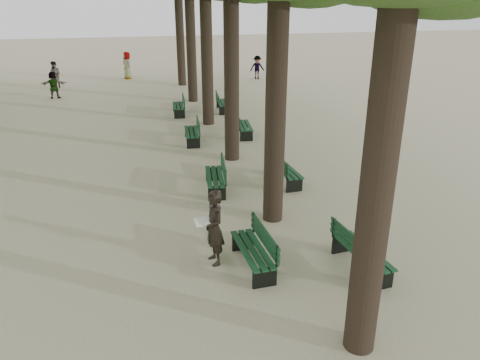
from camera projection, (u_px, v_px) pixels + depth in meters
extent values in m
plane|color=tan|center=(246.00, 290.00, 9.54)|extent=(120.00, 120.00, 0.00)
cylinder|color=#33261C|center=(383.00, 136.00, 6.66)|extent=(0.52, 0.52, 7.50)
cylinder|color=#33261C|center=(277.00, 78.00, 11.17)|extent=(0.52, 0.52, 7.50)
cylinder|color=#33261C|center=(231.00, 53.00, 15.68)|extent=(0.52, 0.52, 7.50)
cylinder|color=#33261C|center=(206.00, 39.00, 20.19)|extent=(0.52, 0.52, 7.50)
cylinder|color=#33261C|center=(191.00, 31.00, 24.70)|extent=(0.52, 0.52, 7.50)
cylinder|color=#33261C|center=(180.00, 25.00, 29.21)|extent=(0.52, 0.52, 7.50)
cube|color=black|center=(252.00, 258.00, 10.26)|extent=(0.60, 1.82, 0.45)
cube|color=black|center=(252.00, 249.00, 10.18)|extent=(0.62, 1.82, 0.04)
cube|color=black|center=(265.00, 237.00, 10.15)|extent=(0.13, 1.80, 0.40)
cube|color=black|center=(215.00, 183.00, 14.29)|extent=(0.74, 1.85, 0.45)
cube|color=black|center=(215.00, 176.00, 14.21)|extent=(0.76, 1.85, 0.04)
cube|color=black|center=(224.00, 168.00, 14.13)|extent=(0.27, 1.79, 0.40)
cube|color=black|center=(192.00, 137.00, 18.83)|extent=(0.67, 1.84, 0.45)
cube|color=black|center=(192.00, 132.00, 18.74)|extent=(0.69, 1.84, 0.04)
cube|color=black|center=(198.00, 125.00, 18.68)|extent=(0.20, 1.80, 0.40)
cube|color=black|center=(178.00, 110.00, 23.12)|extent=(0.64, 1.83, 0.45)
cube|color=black|center=(178.00, 106.00, 23.04)|extent=(0.66, 1.83, 0.04)
cube|color=black|center=(184.00, 100.00, 22.98)|extent=(0.16, 1.80, 0.40)
cube|color=black|center=(362.00, 260.00, 10.18)|extent=(0.69, 1.84, 0.45)
cube|color=black|center=(363.00, 251.00, 10.10)|extent=(0.71, 1.84, 0.04)
cube|color=black|center=(352.00, 243.00, 9.91)|extent=(0.21, 1.80, 0.40)
cube|color=black|center=(285.00, 176.00, 14.86)|extent=(0.62, 1.83, 0.45)
cube|color=black|center=(286.00, 169.00, 14.77)|extent=(0.64, 1.83, 0.04)
cube|color=black|center=(278.00, 162.00, 14.60)|extent=(0.14, 1.80, 0.40)
cube|color=black|center=(245.00, 131.00, 19.71)|extent=(0.73, 1.85, 0.45)
cube|color=black|center=(245.00, 125.00, 19.63)|extent=(0.75, 1.85, 0.04)
cube|color=black|center=(238.00, 119.00, 19.50)|extent=(0.25, 1.79, 0.40)
cube|color=black|center=(223.00, 107.00, 23.77)|extent=(0.70, 1.84, 0.45)
cube|color=black|center=(223.00, 103.00, 23.69)|extent=(0.72, 1.85, 0.04)
cube|color=black|center=(218.00, 97.00, 23.55)|extent=(0.23, 1.79, 0.40)
imported|color=black|center=(214.00, 228.00, 10.22)|extent=(0.48, 0.75, 1.73)
cube|color=white|center=(203.00, 222.00, 10.10)|extent=(0.37, 0.29, 0.12)
imported|color=#262628|center=(127.00, 65.00, 32.45)|extent=(0.63, 0.97, 1.84)
imported|color=#262628|center=(55.00, 75.00, 29.45)|extent=(0.84, 0.71, 1.63)
imported|color=#262628|center=(54.00, 85.00, 26.49)|extent=(1.41, 0.31, 1.52)
imported|color=#262628|center=(257.00, 67.00, 32.37)|extent=(1.03, 0.32, 1.59)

